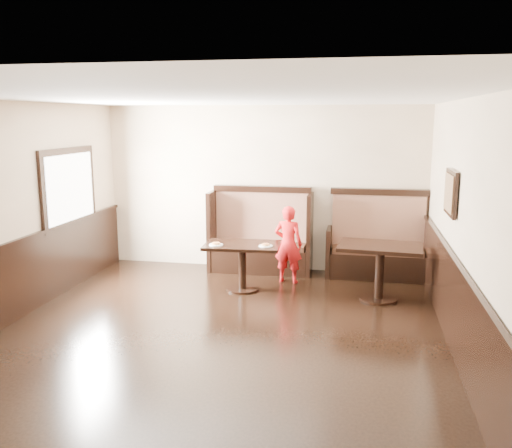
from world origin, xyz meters
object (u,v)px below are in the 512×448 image
(booth_main, at_px, (261,241))
(child, at_px, (288,244))
(booth_neighbor, at_px, (377,248))
(table_neighbor, at_px, (380,259))
(table_main, at_px, (242,255))

(booth_main, xyz_separation_m, child, (0.55, -0.59, 0.09))
(booth_neighbor, bearing_deg, child, -157.18)
(child, bearing_deg, booth_neighbor, -149.79)
(booth_neighbor, distance_m, table_neighbor, 1.20)
(booth_main, distance_m, table_neighbor, 2.29)
(booth_neighbor, xyz_separation_m, table_neighbor, (0.00, -1.20, 0.13))
(booth_main, height_order, booth_neighbor, same)
(table_neighbor, height_order, child, child)
(booth_neighbor, height_order, child, booth_neighbor)
(booth_main, bearing_deg, booth_neighbor, -0.05)
(child, bearing_deg, table_main, 47.55)
(table_main, bearing_deg, table_neighbor, -5.31)
(booth_main, xyz_separation_m, table_neighbor, (1.95, -1.20, 0.08))
(table_main, bearing_deg, booth_neighbor, 25.74)
(table_main, bearing_deg, booth_main, 82.78)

